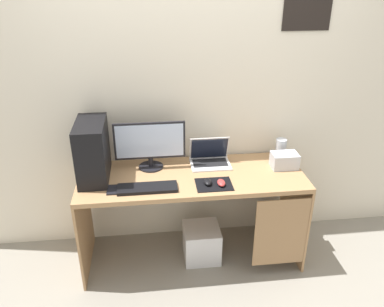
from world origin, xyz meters
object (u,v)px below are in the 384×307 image
Objects in this scene: mouse_left at (208,182)px; mouse_right at (221,183)px; cell_phone at (112,190)px; monitor at (150,144)px; keyboard at (148,188)px; pc_tower at (93,151)px; speaker at (281,149)px; projector at (284,160)px; laptop at (210,159)px; subwoofer at (202,243)px.

mouse_left and mouse_right have the same top height.
cell_phone is at bearing -179.69° from mouse_left.
keyboard is (-0.03, -0.33, -0.19)m from monitor.
pc_tower is 2.61× the size of speaker.
speaker reaches higher than projector.
mouse_right is (0.90, -0.23, -0.19)m from pc_tower.
laptop reaches higher than speaker.
keyboard is at bearing -145.58° from laptop.
mouse_left is (0.81, -0.20, -0.19)m from pc_tower.
laptop reaches higher than projector.
pc_tower is 4.52× the size of mouse_left.
laptop is (0.88, 0.12, -0.17)m from pc_tower.
projector is at bearing -6.20° from monitor.
monitor is 2.68× the size of projector.
keyboard is 4.38× the size of mouse_right.
mouse_right is (0.03, -0.35, -0.02)m from laptop.
mouse_left is (-0.65, -0.35, -0.06)m from speaker.
laptop is at bearing 23.55° from cell_phone.
mouse_right is at bearing -1.58° from cell_phone.
cell_phone is (-0.25, 0.02, -0.01)m from keyboard.
speaker is at bearing 34.26° from mouse_right.
cell_phone is 0.91m from subwoofer.
speaker is at bearing 28.52° from mouse_left.
speaker is 1.28× the size of cell_phone.
laptop is 0.33m from mouse_left.
mouse_right is at bearing -33.84° from monitor.
pc_tower is 2.17× the size of projector.
projector is 0.58m from mouse_right.
cell_phone is at bearing -171.42° from projector.
projector is 1.54× the size of cell_phone.
monitor is at bearing 13.98° from pc_tower.
projector is at bearing 22.19° from mouse_right.
laptop is 0.70m from subwoofer.
monitor is at bearing 153.93° from subwoofer.
cell_phone is (-0.68, -0.00, -0.02)m from mouse_left.
mouse_left is (-0.63, -0.19, -0.04)m from projector.
monitor is 1.28× the size of keyboard.
keyboard is at bearing -177.33° from mouse_left.
mouse_left is 0.34× the size of subwoofer.
pc_tower reaches higher than laptop.
mouse_left is (0.40, -0.31, -0.18)m from monitor.
speaker is 1.15m from keyboard.
mouse_right is at bearing -14.74° from mouse_left.
monitor is (0.41, 0.10, -0.02)m from pc_tower.
speaker is at bearing 19.07° from keyboard.
keyboard is 0.43m from mouse_left.
mouse_right is 0.74× the size of cell_phone.
monitor reaches higher than laptop.
keyboard reaches higher than subwoofer.
projector reaches higher than mouse_right.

